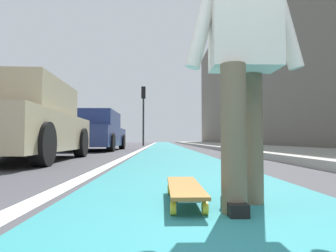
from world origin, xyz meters
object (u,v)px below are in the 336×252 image
parked_car_near (22,123)px  parked_car_mid (94,132)px  skateboard (185,188)px  skater_person (244,50)px  traffic_light (143,105)px

parked_car_near → parked_car_mid: bearing=-0.7°
skateboard → parked_car_near: size_ratio=0.20×
skateboard → skater_person: bearing=-113.3°
skater_person → traffic_light: size_ratio=0.41×
skater_person → parked_car_near: skater_person is taller
skater_person → traffic_light: 18.83m
skateboard → parked_car_near: 4.76m
skateboard → parked_car_mid: bearing=15.7°
skater_person → traffic_light: (18.66, 1.71, 1.85)m
skater_person → parked_car_mid: size_ratio=0.36×
skateboard → parked_car_near: bearing=36.1°
skateboard → parked_car_mid: (9.64, 2.71, 0.61)m
skateboard → traffic_light: size_ratio=0.21×
traffic_light → parked_car_mid: bearing=171.4°
parked_car_mid → traffic_light: 9.21m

